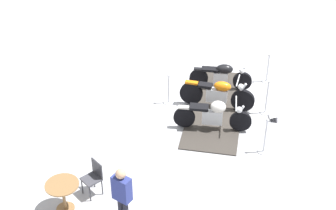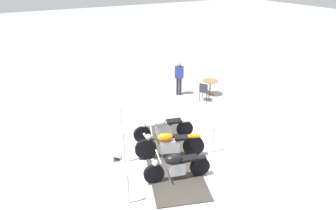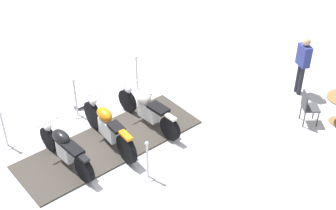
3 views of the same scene
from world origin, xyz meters
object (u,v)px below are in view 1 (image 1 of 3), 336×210
Objects in this scene: motorcycle_black at (221,76)px; stanchion_right_mid at (266,102)px; motorcycle_copper at (218,94)px; stanchion_right_front at (265,141)px; info_placard at (274,117)px; cafe_chair_near_table at (94,176)px; stanchion_right_rear at (267,72)px; cafe_table at (63,190)px; bystander_person at (122,194)px; motorcycle_cream at (214,114)px; stanchion_left_mid at (169,94)px.

stanchion_right_mid reaches higher than motorcycle_black.
stanchion_right_front is (2.27, 0.76, -0.15)m from motorcycle_copper.
info_placard is (0.35, 0.17, -0.31)m from stanchion_right_mid.
stanchion_right_front is 4.58m from cafe_chair_near_table.
stanchion_right_front is at bearing -68.16° from motorcycle_black.
stanchion_right_rear reaches higher than cafe_table.
info_placard is (0.82, 1.54, -0.43)m from motorcycle_copper.
motorcycle_copper is 5.45m from bystander_person.
motorcycle_copper is 1.79m from info_placard.
stanchion_right_front reaches higher than motorcycle_cream.
stanchion_right_front is 3.52m from stanchion_left_mid.
stanchion_right_front is at bearing -9.46° from info_placard.
motorcycle_cream is 4.37m from bystander_person.
bystander_person is at bearing -33.02° from info_placard.
motorcycle_cream is 2.30m from motorcycle_black.
cafe_table is at bearing -74.59° from stanchion_right_front.
motorcycle_cream reaches higher than motorcycle_black.
stanchion_right_mid is 6.02m from bystander_person.
bystander_person reaches higher than motorcycle_cream.
stanchion_left_mid is at bearing -176.04° from motorcycle_copper.
motorcycle_cream is at bearing -85.66° from motorcycle_copper.
motorcycle_copper is (-1.09, 0.36, -0.02)m from motorcycle_cream.
motorcycle_black is at bearing 10.00° from bystander_person.
stanchion_right_mid is (0.46, 1.37, -0.12)m from motorcycle_copper.
stanchion_right_mid is at bearing -136.14° from info_placard.
motorcycle_copper is 2.41× the size of cafe_chair_near_table.
stanchion_right_front is at bearing -18.71° from stanchion_right_mid.
cafe_table is 0.82m from cafe_chair_near_table.
motorcycle_cream is at bearing 122.86° from cafe_table.
stanchion_right_rear is (-0.26, 1.62, -0.14)m from motorcycle_black.
stanchion_right_front is at bearing -48.83° from motorcycle_copper.
motorcycle_cream is 2.14× the size of stanchion_left_mid.
motorcycle_cream is 2.81× the size of cafe_table.
info_placard is 5.80m from cafe_chair_near_table.
info_placard is at bearing 151.83° from stanchion_right_front.
motorcycle_copper is 2.40m from stanchion_right_front.
bystander_person is (0.77, 1.31, 0.44)m from cafe_table.
motorcycle_cream is at bearing -136.68° from stanchion_right_front.
cafe_table is at bearing -45.42° from info_placard.
motorcycle_black is 1.90m from stanchion_left_mid.
info_placard is at bearing 171.31° from cafe_chair_near_table.
motorcycle_cream is 1.00× the size of motorcycle_copper.
stanchion_right_rear is at bearing 0.76° from bystander_person.
stanchion_left_mid is 5.27m from bystander_person.
stanchion_right_rear is at bearing 104.22° from stanchion_left_mid.
bystander_person reaches higher than cafe_chair_near_table.
stanchion_right_front reaches higher than stanchion_right_rear.
bystander_person is at bearing -48.07° from stanchion_right_mid.
bystander_person is at bearing 83.71° from cafe_chair_near_table.
motorcycle_copper is 1.91× the size of stanchion_right_mid.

